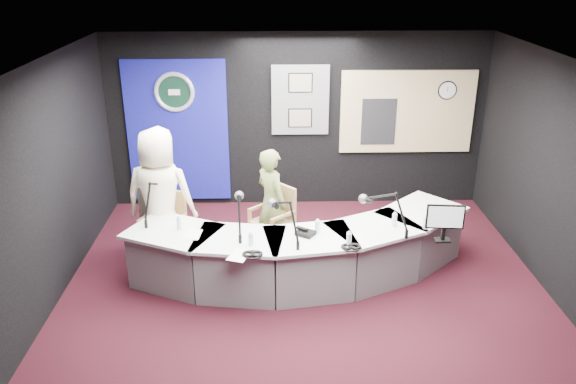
{
  "coord_description": "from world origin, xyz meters",
  "views": [
    {
      "loc": [
        -0.38,
        -5.91,
        3.91
      ],
      "look_at": [
        -0.2,
        0.8,
        1.1
      ],
      "focal_mm": 36.0,
      "sensor_mm": 36.0,
      "label": 1
    }
  ],
  "objects_px": {
    "broadcast_desk": "(300,252)",
    "armchair_right": "(272,217)",
    "armchair_left": "(163,231)",
    "person_man": "(160,197)",
    "person_woman": "(271,202)"
  },
  "relations": [
    {
      "from": "person_man",
      "to": "person_woman",
      "type": "bearing_deg",
      "value": -166.72
    },
    {
      "from": "broadcast_desk",
      "to": "armchair_right",
      "type": "relative_size",
      "value": 4.19
    },
    {
      "from": "armchair_right",
      "to": "person_woman",
      "type": "relative_size",
      "value": 0.71
    },
    {
      "from": "broadcast_desk",
      "to": "armchair_right",
      "type": "bearing_deg",
      "value": 117.09
    },
    {
      "from": "broadcast_desk",
      "to": "armchair_right",
      "type": "height_order",
      "value": "armchair_right"
    },
    {
      "from": "broadcast_desk",
      "to": "armchair_left",
      "type": "distance_m",
      "value": 1.89
    },
    {
      "from": "armchair_right",
      "to": "person_woman",
      "type": "xyz_separation_m",
      "value": [
        0.0,
        0.0,
        0.22
      ]
    },
    {
      "from": "person_man",
      "to": "armchair_right",
      "type": "bearing_deg",
      "value": -166.72
    },
    {
      "from": "armchair_left",
      "to": "person_man",
      "type": "distance_m",
      "value": 0.5
    },
    {
      "from": "person_man",
      "to": "person_woman",
      "type": "relative_size",
      "value": 1.23
    },
    {
      "from": "person_man",
      "to": "person_woman",
      "type": "height_order",
      "value": "person_man"
    },
    {
      "from": "broadcast_desk",
      "to": "armchair_right",
      "type": "xyz_separation_m",
      "value": [
        -0.36,
        0.71,
        0.16
      ]
    },
    {
      "from": "armchair_left",
      "to": "armchair_right",
      "type": "height_order",
      "value": "armchair_right"
    },
    {
      "from": "person_man",
      "to": "person_woman",
      "type": "distance_m",
      "value": 1.48
    },
    {
      "from": "armchair_left",
      "to": "broadcast_desk",
      "type": "bearing_deg",
      "value": 6.95
    }
  ]
}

